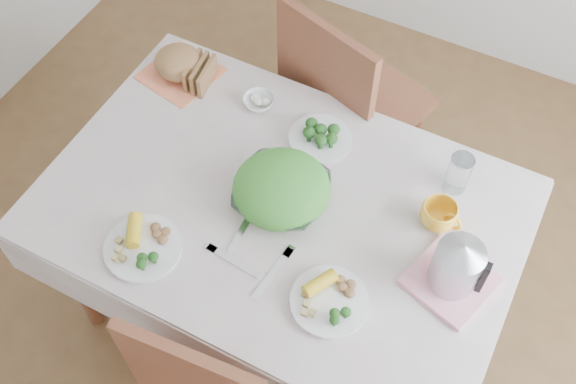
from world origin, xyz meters
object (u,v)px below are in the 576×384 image
at_px(dinner_plate_right, 329,301).
at_px(yellow_mug, 438,215).
at_px(dining_table, 281,263).
at_px(dinner_plate_left, 143,248).
at_px(chair_far, 356,109).
at_px(salad_bowl, 282,194).
at_px(electric_kettle, 458,263).

distance_m(dinner_plate_right, yellow_mug, 0.44).
bearing_deg(dining_table, dinner_plate_left, -130.69).
distance_m(dining_table, chair_far, 0.74).
height_order(salad_bowl, electric_kettle, electric_kettle).
height_order(yellow_mug, electric_kettle, electric_kettle).
relative_size(dining_table, dinner_plate_right, 6.07).
bearing_deg(dinner_plate_left, salad_bowl, 51.03).
height_order(salad_bowl, dinner_plate_right, salad_bowl).
xyz_separation_m(salad_bowl, dinner_plate_left, (-0.29, -0.36, -0.02)).
relative_size(dining_table, salad_bowl, 4.81).
xyz_separation_m(dining_table, dinner_plate_right, (0.29, -0.24, 0.40)).
distance_m(chair_far, dinner_plate_left, 1.14).
xyz_separation_m(dinner_plate_right, yellow_mug, (0.18, 0.40, 0.03)).
bearing_deg(electric_kettle, dining_table, 159.40).
bearing_deg(dinner_plate_right, salad_bowl, 138.63).
height_order(dinner_plate_right, yellow_mug, yellow_mug).
bearing_deg(dinner_plate_left, dining_table, 49.31).
bearing_deg(dining_table, yellow_mug, 19.26).
distance_m(dinner_plate_left, yellow_mug, 0.91).
bearing_deg(chair_far, dining_table, 110.32).
height_order(chair_far, yellow_mug, chair_far).
height_order(dining_table, dinner_plate_left, dinner_plate_left).
relative_size(chair_far, salad_bowl, 3.58).
bearing_deg(dinner_plate_right, chair_far, 108.32).
bearing_deg(chair_far, dinner_plate_left, 94.22).
bearing_deg(electric_kettle, yellow_mug, 102.22).
distance_m(yellow_mug, electric_kettle, 0.22).
distance_m(dining_table, yellow_mug, 0.66).
distance_m(salad_bowl, dinner_plate_left, 0.46).
distance_m(dinner_plate_left, electric_kettle, 0.93).
bearing_deg(salad_bowl, electric_kettle, -2.99).
height_order(salad_bowl, dinner_plate_left, salad_bowl).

